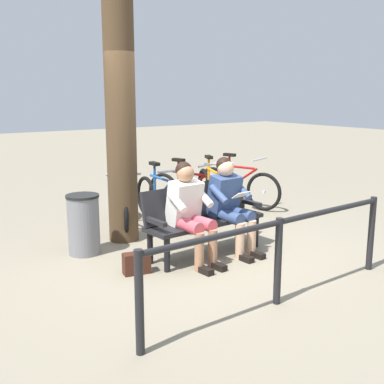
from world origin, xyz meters
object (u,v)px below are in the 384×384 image
Objects in this scene: person_companion at (190,208)px; handbag at (137,263)px; bicycle_silver at (160,201)px; litter_bin at (84,224)px; tree_trunk at (121,114)px; bench at (202,214)px; bicycle_blue at (187,194)px; bicycle_orange at (123,204)px; bicycle_red at (238,187)px; person_reading at (230,200)px; bicycle_purple at (212,191)px.

person_companion is 4.00× the size of handbag.
person_companion is 1.82m from bicycle_silver.
tree_trunk is at bearing -159.99° from litter_bin.
bicycle_blue is (-0.91, -1.64, -0.15)m from bench.
bicycle_orange reaches higher than handbag.
person_companion is (0.31, 0.19, 0.16)m from bench.
bicycle_orange is at bearing -94.86° from person_companion.
bicycle_silver is at bearing 103.39° from bicycle_orange.
bicycle_blue is at bearing -107.35° from bicycle_red.
handbag is at bearing 4.53° from bench.
bench is 1.64m from bicycle_orange.
bicycle_blue is (-1.22, -1.82, -0.30)m from person_companion.
tree_trunk is at bearing -58.54° from person_reading.
bicycle_blue is at bearing -122.88° from bench.
tree_trunk reaches higher than bicycle_silver.
handbag is 2.07m from tree_trunk.
bicycle_purple is at bearing -162.71° from litter_bin.
bicycle_blue is (-1.92, -1.79, 0.24)m from handbag.
tree_trunk is 2.19× the size of bicycle_orange.
bicycle_purple is at bearing -134.44° from bench.
litter_bin is at bearing -86.28° from bicycle_blue.
person_companion is 2.21m from bicycle_blue.
bicycle_purple and bicycle_silver have the same top height.
bench is 1.54m from bicycle_silver.
person_companion is at bearing 22.72° from bicycle_orange.
bicycle_purple is 0.50m from bicycle_blue.
person_reading is 0.76× the size of bicycle_purple.
bicycle_blue is 1.19m from bicycle_orange.
handbag is at bearing -77.84° from bicycle_red.
bicycle_blue is (0.50, 0.01, 0.00)m from bicycle_purple.
bicycle_red is 1.01× the size of bicycle_purple.
person_reading is at bearing 179.95° from person_companion.
tree_trunk is (0.54, -1.08, 1.21)m from bench.
tree_trunk reaches higher than person_reading.
handbag is 0.19× the size of bicycle_red.
person_reading is 0.35× the size of tree_trunk.
person_reading reaches higher than bicycle_blue.
person_companion is 0.76× the size of bicycle_purple.
handbag is at bearing -34.37° from bicycle_silver.
tree_trunk is (0.23, -1.26, 1.05)m from person_companion.
handbag is at bearing 101.88° from litter_bin.
handbag is 0.40× the size of litter_bin.
person_companion reaches higher than bench.
handbag is at bearing 1.08° from bicycle_orange.
litter_bin is (0.91, -1.02, -0.28)m from person_companion.
litter_bin reaches higher than handbag.
handbag is (0.70, -0.04, -0.54)m from person_companion.
bicycle_blue is at bearing 115.18° from bicycle_orange.
person_companion reaches higher than bicycle_red.
bicycle_red is (-2.32, -1.85, -0.30)m from person_companion.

